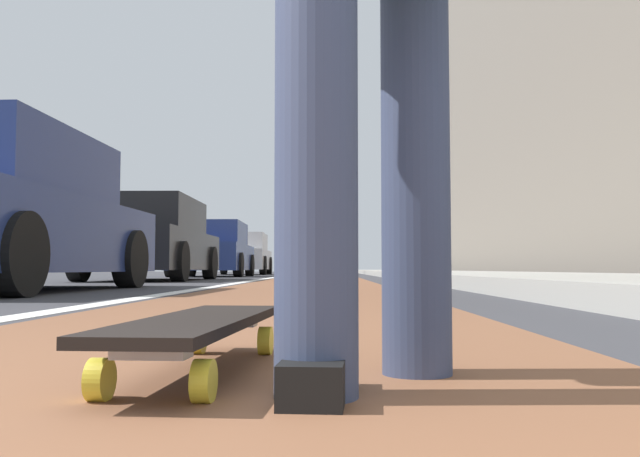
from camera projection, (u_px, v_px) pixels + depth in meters
name	position (u px, v px, depth m)	size (l,w,h in m)	color
ground_plane	(313.00, 283.00, 10.31)	(80.00, 80.00, 0.00)	#38383D
bike_lane_paint	(323.00, 275.00, 24.28)	(56.00, 1.89, 0.00)	brown
lane_stripe_white	(285.00, 276.00, 20.31)	(52.00, 0.16, 0.01)	silver
sidewalk_curb	(437.00, 274.00, 18.25)	(52.00, 3.20, 0.14)	#9E9B93
building_facade	(502.00, 88.00, 22.56)	(40.00, 1.20, 12.54)	slate
skateboard	(200.00, 327.00, 1.38)	(0.85, 0.26, 0.11)	yellow
parked_car_mid	(151.00, 241.00, 12.37)	(4.53, 1.87, 1.49)	black
parked_car_far	(213.00, 251.00, 18.38)	(4.29, 1.97, 1.47)	navy
parked_car_end	(242.00, 255.00, 24.53)	(4.36, 2.01, 1.49)	#B7B7BC
traffic_light	(284.00, 197.00, 25.59)	(0.33, 0.28, 4.26)	#2D2D2D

